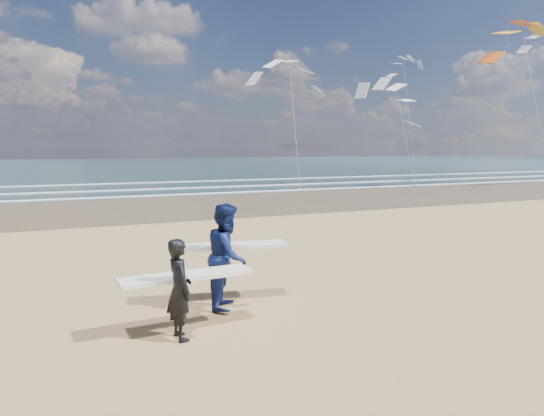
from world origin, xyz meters
name	(u,v)px	position (x,y,z in m)	size (l,w,h in m)	color
wet_sand_strip	(429,193)	(20.00, 18.00, 0.01)	(220.00, 12.00, 0.01)	brown
ocean	(208,165)	(20.00, 72.00, 0.01)	(220.00, 100.00, 0.02)	#1A3239
foam_breakers	(348,182)	(20.00, 28.10, 0.05)	(220.00, 11.70, 0.05)	white
surfer_near	(181,287)	(-0.79, 0.02, 0.83)	(2.23, 1.00, 1.63)	black
surfer_far	(228,255)	(0.36, 1.16, 1.01)	(2.26, 1.41, 2.01)	#0C1745
kite_0	(531,76)	(27.92, 17.28, 7.93)	(7.36, 4.91, 13.25)	slate
kite_1	(293,104)	(13.63, 25.90, 6.23)	(6.44, 4.81, 10.84)	slate
kite_5	(408,110)	(30.67, 33.74, 6.85)	(4.61, 4.61, 13.29)	slate
kite_7	(402,117)	(22.99, 24.97, 5.42)	(6.65, 4.83, 9.25)	slate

